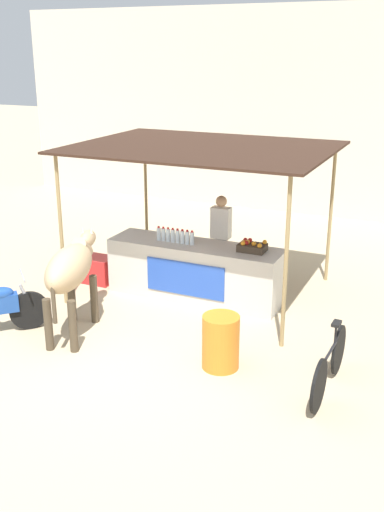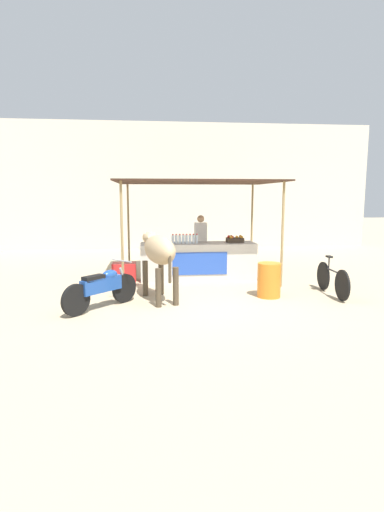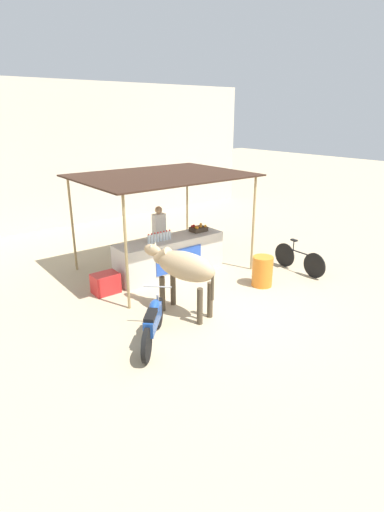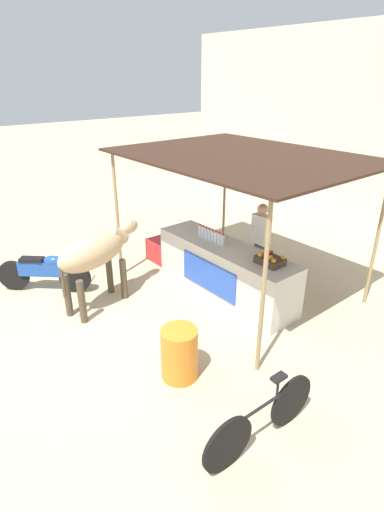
{
  "view_description": "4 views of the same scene",
  "coord_description": "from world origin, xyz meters",
  "px_view_note": "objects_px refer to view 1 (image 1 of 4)",
  "views": [
    {
      "loc": [
        3.93,
        -6.56,
        4.09
      ],
      "look_at": [
        0.47,
        1.04,
        1.18
      ],
      "focal_mm": 42.0,
      "sensor_mm": 36.0,
      "label": 1
    },
    {
      "loc": [
        -1.26,
        -8.13,
        2.19
      ],
      "look_at": [
        -0.28,
        1.05,
        0.79
      ],
      "focal_mm": 28.0,
      "sensor_mm": 36.0,
      "label": 2
    },
    {
      "loc": [
        -5.61,
        -5.97,
        4.02
      ],
      "look_at": [
        -0.26,
        0.92,
        0.89
      ],
      "focal_mm": 28.0,
      "sensor_mm": 36.0,
      "label": 3
    },
    {
      "loc": [
        4.78,
        -2.48,
        3.83
      ],
      "look_at": [
        -0.07,
        1.46,
        0.95
      ],
      "focal_mm": 28.0,
      "sensor_mm": 36.0,
      "label": 4
    }
  ],
  "objects_px": {
    "stall_counter": "(195,271)",
    "bicycle_leaning": "(329,365)",
    "cow": "(71,269)",
    "water_barrel": "(221,342)",
    "vendor_behind_counter": "(221,239)",
    "fruit_crate": "(252,247)",
    "cooler_box": "(97,269)"
  },
  "relations": [
    {
      "from": "stall_counter",
      "to": "bicycle_leaning",
      "type": "distance_m",
      "value": 3.43
    },
    {
      "from": "cow",
      "to": "water_barrel",
      "type": "bearing_deg",
      "value": -0.84
    },
    {
      "from": "water_barrel",
      "to": "vendor_behind_counter",
      "type": "bearing_deg",
      "value": 112.03
    },
    {
      "from": "fruit_crate",
      "to": "vendor_behind_counter",
      "type": "distance_m",
      "value": 1.1
    },
    {
      "from": "cow",
      "to": "cooler_box",
      "type": "bearing_deg",
      "value": 113.67
    },
    {
      "from": "water_barrel",
      "to": "bicycle_leaning",
      "type": "xyz_separation_m",
      "value": [
        1.45,
        0.03,
        -0.03
      ]
    },
    {
      "from": "stall_counter",
      "to": "vendor_behind_counter",
      "type": "distance_m",
      "value": 0.85
    },
    {
      "from": "vendor_behind_counter",
      "to": "cooler_box",
      "type": "height_order",
      "value": "vendor_behind_counter"
    },
    {
      "from": "bicycle_leaning",
      "to": "cooler_box",
      "type": "bearing_deg",
      "value": 157.53
    },
    {
      "from": "stall_counter",
      "to": "cow",
      "type": "bearing_deg",
      "value": -117.99
    },
    {
      "from": "fruit_crate",
      "to": "cow",
      "type": "bearing_deg",
      "value": -134.81
    },
    {
      "from": "water_barrel",
      "to": "cow",
      "type": "height_order",
      "value": "cow"
    },
    {
      "from": "stall_counter",
      "to": "bicycle_leaning",
      "type": "xyz_separation_m",
      "value": [
        2.76,
        -2.04,
        -0.13
      ]
    },
    {
      "from": "cow",
      "to": "bicycle_leaning",
      "type": "distance_m",
      "value": 3.9
    },
    {
      "from": "vendor_behind_counter",
      "to": "water_barrel",
      "type": "height_order",
      "value": "vendor_behind_counter"
    },
    {
      "from": "bicycle_leaning",
      "to": "fruit_crate",
      "type": "bearing_deg",
      "value": 130.25
    },
    {
      "from": "fruit_crate",
      "to": "water_barrel",
      "type": "bearing_deg",
      "value": -81.51
    },
    {
      "from": "water_barrel",
      "to": "cooler_box",
      "type": "bearing_deg",
      "value": 148.66
    },
    {
      "from": "cooler_box",
      "to": "vendor_behind_counter",
      "type": "bearing_deg",
      "value": 22.1
    },
    {
      "from": "water_barrel",
      "to": "cow",
      "type": "distance_m",
      "value": 2.48
    },
    {
      "from": "stall_counter",
      "to": "water_barrel",
      "type": "relative_size",
      "value": 3.99
    },
    {
      "from": "vendor_behind_counter",
      "to": "fruit_crate",
      "type": "bearing_deg",
      "value": -40.37
    },
    {
      "from": "fruit_crate",
      "to": "bicycle_leaning",
      "type": "relative_size",
      "value": 0.26
    },
    {
      "from": "vendor_behind_counter",
      "to": "cooler_box",
      "type": "bearing_deg",
      "value": -157.9
    },
    {
      "from": "fruit_crate",
      "to": "vendor_behind_counter",
      "type": "bearing_deg",
      "value": 139.63
    },
    {
      "from": "stall_counter",
      "to": "water_barrel",
      "type": "bearing_deg",
      "value": -57.71
    },
    {
      "from": "stall_counter",
      "to": "fruit_crate",
      "type": "xyz_separation_m",
      "value": [
        0.99,
        0.05,
        0.56
      ]
    },
    {
      "from": "vendor_behind_counter",
      "to": "cow",
      "type": "relative_size",
      "value": 0.89
    },
    {
      "from": "fruit_crate",
      "to": "vendor_behind_counter",
      "type": "height_order",
      "value": "vendor_behind_counter"
    },
    {
      "from": "water_barrel",
      "to": "cow",
      "type": "relative_size",
      "value": 0.41
    },
    {
      "from": "cooler_box",
      "to": "cow",
      "type": "height_order",
      "value": "cow"
    },
    {
      "from": "vendor_behind_counter",
      "to": "cooler_box",
      "type": "xyz_separation_m",
      "value": [
        -2.09,
        -0.85,
        -0.61
      ]
    }
  ]
}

